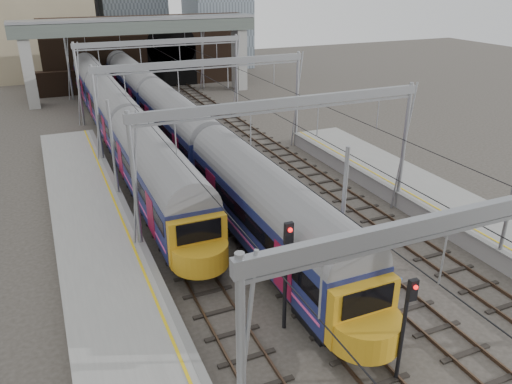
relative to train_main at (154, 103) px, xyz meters
name	(u,v)px	position (x,y,z in m)	size (l,w,h in m)	color
ground	(361,307)	(2.00, -31.46, -2.59)	(160.00, 160.00, 0.00)	#38332D
platform_left	(121,322)	(-8.18, -28.96, -2.04)	(4.32, 55.00, 1.12)	gray
tracks	(238,187)	(2.00, -16.46, -2.57)	(14.40, 80.00, 0.22)	#4C3828
overhead_line	(206,78)	(2.00, -9.98, 3.97)	(16.80, 80.00, 8.00)	gray
retaining_wall	(143,54)	(3.40, 20.47, 1.74)	(28.00, 2.75, 9.00)	black
overbridge	(139,35)	(2.00, 14.54, 4.67)	(28.00, 3.00, 9.25)	gray
train_main	(154,103)	(0.00, 0.00, 0.00)	(2.98, 68.74, 5.06)	black
train_second	(100,92)	(-4.00, 7.14, -0.03)	(2.93, 67.71, 5.00)	black
signal_near_left	(286,264)	(-1.82, -31.39, 0.59)	(0.36, 0.47, 5.07)	black
signal_near_centre	(406,317)	(0.66, -35.69, 0.25)	(0.32, 0.45, 4.45)	black
equip_cover_a	(306,228)	(3.40, -23.78, -2.54)	(0.84, 0.59, 0.10)	blue
equip_cover_b	(357,266)	(3.77, -28.53, -2.54)	(0.95, 0.67, 0.11)	blue
equip_cover_c	(393,280)	(4.63, -30.32, -2.55)	(0.81, 0.57, 0.09)	blue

